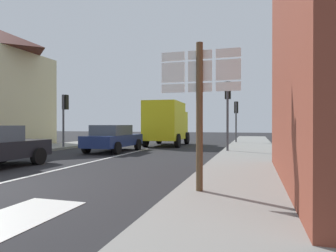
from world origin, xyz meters
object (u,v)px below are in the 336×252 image
Objects in this scene: delivery_truck at (167,122)px; traffic_light_near_left at (65,109)px; traffic_light_far_right at (236,113)px; route_sign_post at (200,101)px; traffic_light_near_right at (228,100)px; sedan_far at (113,138)px.

traffic_light_near_left reaches higher than delivery_truck.
delivery_truck is 5.78m from traffic_light_far_right.
delivery_truck is 1.55× the size of traffic_light_far_right.
traffic_light_near_right is (-0.23, 9.63, 0.77)m from route_sign_post.
sedan_far is 1.27× the size of traffic_light_near_left.
route_sign_post is at bearing -89.22° from traffic_light_far_right.
traffic_light_near_left is at bearing -141.70° from traffic_light_far_right.
traffic_light_near_left is (-5.24, -4.37, 0.81)m from delivery_truck.
traffic_light_far_right is (-0.23, 17.28, 0.42)m from route_sign_post.
route_sign_post is at bearing -70.75° from delivery_truck.
sedan_far is 1.32× the size of route_sign_post.
traffic_light_near_left is at bearing -179.28° from traffic_light_near_right.
traffic_light_far_right is (9.84, 7.78, -0.04)m from traffic_light_near_left.
traffic_light_near_right is 1.14× the size of traffic_light_far_right.
traffic_light_near_right reaches higher than sedan_far.
traffic_light_near_right is (6.12, 1.01, 2.01)m from sedan_far.
delivery_truck is at bearing 109.25° from route_sign_post.
route_sign_post is (6.35, -8.62, 1.24)m from sedan_far.
delivery_truck is at bearing 73.93° from sedan_far.
route_sign_post reaches higher than sedan_far.
traffic_light_near_left reaches higher than sedan_far.
route_sign_post is 0.96× the size of traffic_light_near_left.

